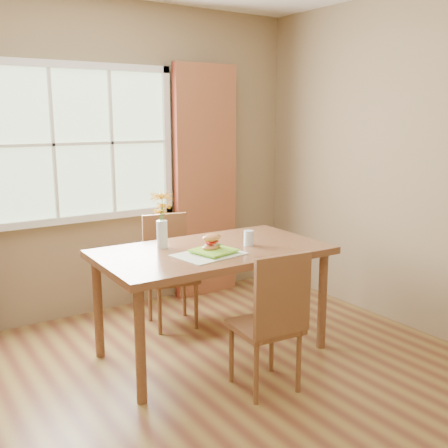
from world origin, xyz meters
TOP-DOWN VIEW (x-y plane):
  - room at (0.00, 0.00)m, footprint 4.24×3.84m
  - window at (0.00, 1.87)m, footprint 1.62×0.06m
  - curtain_right at (1.15, 1.78)m, footprint 0.65×0.08m
  - dining_table at (0.48, 0.61)m, footprint 1.65×0.96m
  - chair_near at (0.47, -0.09)m, footprint 0.42×0.42m
  - chair_far at (0.49, 1.31)m, footprint 0.45×0.45m
  - placemat at (0.36, 0.48)m, footprint 0.49×0.39m
  - plate at (0.41, 0.49)m, footprint 0.31×0.31m
  - croissant_sandwich at (0.41, 0.52)m, footprint 0.17×0.13m
  - water_glass at (0.75, 0.54)m, footprint 0.07×0.07m
  - flower_vase at (0.19, 0.83)m, footprint 0.17×0.17m

SIDE VIEW (x-z plane):
  - chair_far at x=0.49m, z-range 0.04..0.96m
  - chair_near at x=0.47m, z-range 0.04..0.98m
  - dining_table at x=0.48m, z-range 0.32..1.11m
  - placemat at x=0.36m, z-range 0.80..0.80m
  - plate at x=0.41m, z-range 0.80..0.81m
  - water_glass at x=0.75m, z-range 0.79..0.90m
  - croissant_sandwich at x=0.41m, z-range 0.81..0.93m
  - flower_vase at x=0.19m, z-range 0.84..1.25m
  - curtain_right at x=1.15m, z-range 0.00..2.20m
  - room at x=0.00m, z-range -0.02..2.72m
  - window at x=0.00m, z-range 0.84..2.16m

